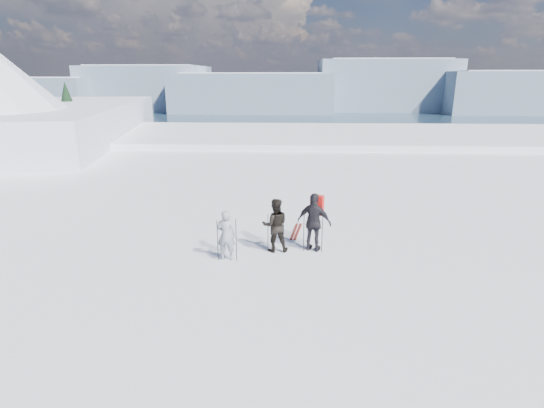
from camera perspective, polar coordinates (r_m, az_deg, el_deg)
The scene contains 9 objects.
lake_basin at distance 41.72m, azimuth 3.61°, elevation 0.07°, with size 820.00×820.00×71.62m.
far_mountain_range at distance 465.91m, azimuth 6.46°, elevation 15.14°, with size 770.00×110.00×53.00m.
near_ridge at distance 47.78m, azimuth -30.14°, elevation 3.70°, with size 31.37×35.68×25.62m.
skier_grey at distance 13.14m, azimuth -6.21°, elevation -4.20°, with size 0.58×0.38×1.60m, color gray.
skier_dark at distance 13.68m, azimuth 0.42°, elevation -2.86°, with size 0.86×0.67×1.77m, color black.
skier_pack at distance 13.75m, azimuth 5.69°, elevation -2.48°, with size 1.13×0.47×1.94m, color black.
backpack at distance 13.61m, azimuth 6.17°, elevation 2.95°, with size 0.41×0.23×0.64m, color red.
ski_poles at distance 13.47m, azimuth -0.06°, elevation -4.31°, with size 3.28×0.91×1.37m.
skis_loose at distance 15.67m, azimuth 3.26°, elevation -3.67°, with size 0.48×1.70×0.03m.
Camera 1 is at (-0.89, -9.95, 5.49)m, focal length 28.00 mm.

